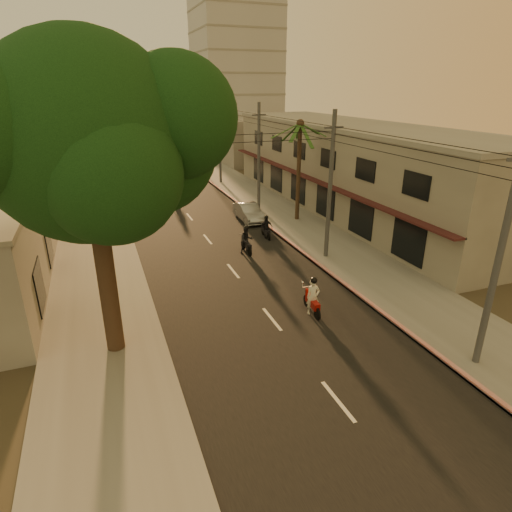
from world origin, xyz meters
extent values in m
plane|color=#383023|center=(0.00, 0.00, 0.00)|extent=(160.00, 160.00, 0.00)
cube|color=black|center=(0.00, 20.00, 0.01)|extent=(10.00, 140.00, 0.02)
cube|color=slate|center=(7.50, 20.00, 0.06)|extent=(5.00, 140.00, 0.12)
cube|color=slate|center=(-7.50, 20.00, 0.06)|extent=(5.00, 140.00, 0.12)
cube|color=red|center=(5.10, 15.00, 0.10)|extent=(0.20, 60.00, 0.20)
cube|color=gray|center=(14.00, 18.00, 3.50)|extent=(8.00, 34.00, 7.00)
cube|color=gray|center=(14.00, 18.00, 7.15)|extent=(8.20, 34.20, 0.30)
cube|color=#3E1819|center=(9.70, 18.00, 3.10)|extent=(0.80, 34.00, 0.12)
cube|color=#B7B5B2|center=(16.00, 56.00, 14.00)|extent=(12.00, 12.00, 28.00)
cylinder|color=black|center=(-7.00, 2.00, 3.00)|extent=(0.70, 0.70, 6.00)
cylinder|color=black|center=(-6.20, 2.40, 6.00)|extent=(1.22, 2.17, 3.04)
cylinder|color=black|center=(-7.60, 1.70, 6.20)|extent=(1.31, 1.49, 2.73)
sphere|color=black|center=(-7.00, 2.00, 8.50)|extent=(7.20, 7.20, 7.20)
sphere|color=black|center=(-4.80, 3.00, 8.00)|extent=(5.20, 5.20, 5.20)
sphere|color=black|center=(-8.80, 2.80, 8.20)|extent=(4.80, 4.80, 4.80)
sphere|color=black|center=(-6.40, 0.20, 7.60)|extent=(4.60, 4.60, 4.60)
sphere|color=black|center=(-4.00, 1.50, 9.20)|extent=(4.40, 4.40, 4.40)
sphere|color=black|center=(-5.80, 4.40, 9.60)|extent=(4.40, 4.40, 4.40)
cylinder|color=black|center=(8.00, 16.00, 3.80)|extent=(0.32, 0.32, 7.60)
sphere|color=black|center=(8.00, 16.00, 7.60)|extent=(0.60, 0.60, 0.60)
cylinder|color=#38383A|center=(6.20, -4.00, 4.50)|extent=(0.26, 0.26, 9.00)
cylinder|color=#38383A|center=(6.20, 8.00, 4.50)|extent=(0.26, 0.26, 9.00)
cube|color=#38383A|center=(6.20, 8.00, 8.00)|extent=(1.20, 0.12, 0.12)
cylinder|color=#38383A|center=(6.20, 20.00, 4.50)|extent=(0.26, 0.26, 9.00)
cube|color=#38383A|center=(6.20, 20.00, 8.00)|extent=(1.20, 0.12, 0.12)
cylinder|color=#38383A|center=(6.20, 32.00, 4.50)|extent=(0.26, 0.26, 9.00)
cube|color=#38383A|center=(6.20, 32.00, 8.00)|extent=(1.20, 0.12, 0.12)
cylinder|color=#38383A|center=(6.20, 44.00, 4.50)|extent=(0.26, 0.26, 9.00)
cube|color=#38383A|center=(6.20, 44.00, 8.00)|extent=(1.20, 0.12, 0.12)
cube|color=gray|center=(14.00, 45.00, 3.00)|extent=(8.00, 14.00, 6.00)
cube|color=gray|center=(-14.00, 34.00, 2.20)|extent=(8.00, 14.00, 4.40)
cube|color=gray|center=(-14.00, 52.00, 3.50)|extent=(8.00, 14.00, 7.00)
cylinder|color=black|center=(2.10, 2.59, 0.30)|extent=(0.16, 0.61, 0.60)
cylinder|color=black|center=(1.98, 1.26, 0.30)|extent=(0.16, 0.61, 0.60)
cube|color=maroon|center=(2.04, 1.85, 0.59)|extent=(0.41, 1.20, 0.32)
cube|color=maroon|center=(2.08, 2.38, 0.75)|extent=(0.33, 0.14, 0.64)
cylinder|color=silver|center=(2.10, 2.51, 1.13)|extent=(0.59, 0.09, 0.04)
imported|color=silver|center=(2.04, 1.85, 0.90)|extent=(0.74, 0.55, 1.80)
sphere|color=black|center=(2.04, 1.85, 1.75)|extent=(0.32, 0.32, 0.32)
sphere|color=silver|center=(1.80, 2.51, 1.40)|extent=(0.13, 0.13, 0.13)
sphere|color=silver|center=(2.39, 2.46, 1.40)|extent=(0.13, 0.13, 0.13)
cylinder|color=black|center=(1.75, 11.28, 0.30)|extent=(0.11, 0.60, 0.59)
cylinder|color=black|center=(1.74, 9.95, 0.30)|extent=(0.11, 0.60, 0.59)
cube|color=black|center=(1.75, 10.53, 0.58)|extent=(0.30, 1.17, 0.32)
cube|color=black|center=(1.75, 11.06, 0.74)|extent=(0.32, 0.11, 0.64)
cylinder|color=silver|center=(1.75, 11.19, 1.12)|extent=(0.58, 0.04, 0.04)
imported|color=black|center=(1.75, 10.53, 0.89)|extent=(0.87, 0.68, 1.78)
sphere|color=black|center=(1.75, 10.53, 1.73)|extent=(0.32, 0.32, 0.32)
cylinder|color=black|center=(4.08, 13.53, 0.27)|extent=(0.12, 0.53, 0.53)
cylinder|color=black|center=(4.03, 12.34, 0.27)|extent=(0.12, 0.53, 0.53)
cube|color=black|center=(4.05, 12.87, 0.52)|extent=(0.31, 1.05, 0.28)
cube|color=black|center=(4.07, 13.34, 0.66)|extent=(0.29, 0.11, 0.57)
cylinder|color=silver|center=(4.07, 13.45, 1.00)|extent=(0.52, 0.06, 0.04)
imported|color=black|center=(4.05, 12.87, 0.80)|extent=(0.96, 0.46, 1.59)
sphere|color=black|center=(4.05, 12.87, 1.54)|extent=(0.28, 0.28, 0.28)
cylinder|color=black|center=(-0.07, 25.79, 0.29)|extent=(0.25, 0.58, 0.58)
cylinder|color=black|center=(-0.41, 24.54, 0.29)|extent=(0.25, 0.58, 0.58)
cube|color=black|center=(-0.26, 25.09, 0.57)|extent=(0.57, 1.17, 0.31)
cube|color=black|center=(-0.13, 25.59, 0.72)|extent=(0.33, 0.18, 0.62)
cylinder|color=silver|center=(-0.10, 25.71, 1.08)|extent=(0.56, 0.19, 0.04)
imported|color=black|center=(-0.26, 25.09, 0.87)|extent=(1.12, 0.98, 1.73)
sphere|color=black|center=(-0.26, 25.09, 1.68)|extent=(0.31, 0.31, 0.31)
imported|color=gray|center=(4.30, 17.33, 0.70)|extent=(1.55, 4.27, 1.40)
camera|label=1|loc=(-6.85, -14.16, 10.21)|focal=30.00mm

